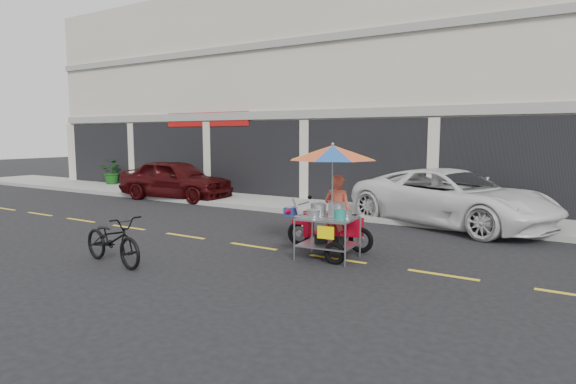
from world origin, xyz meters
The scene contains 10 objects.
ground centered at (0.00, 0.00, 0.00)m, with size 90.00×90.00×0.00m, color black.
sidewalk centered at (0.00, 5.50, 0.07)m, with size 45.00×3.00×0.15m, color gray.
shophouse_block centered at (2.82, 10.59, 4.24)m, with size 36.00×8.11×10.40m.
centerline centered at (0.00, 0.00, 0.00)m, with size 42.00×0.10×0.01m, color gold.
maroon_sedan centered at (-8.98, 4.66, 0.74)m, with size 1.76×4.37×1.49m, color #310607.
white_pickup centered at (1.01, 4.70, 0.75)m, with size 2.48×5.38×1.49m, color white.
plant_tall centered at (-14.46, 6.14, 0.71)m, with size 1.01×0.87×1.12m, color #134A11.
plant_short centered at (-11.48, 5.90, 0.61)m, with size 0.52×0.52×0.93m, color #134A11.
near_bicycle centered at (-3.35, -2.53, 0.46)m, with size 0.62×1.77×0.93m, color black.
food_vendor_rig centered at (-0.24, 0.25, 1.41)m, with size 2.34×1.86×2.24m.
Camera 1 is at (4.00, -8.17, 2.38)m, focal length 30.00 mm.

